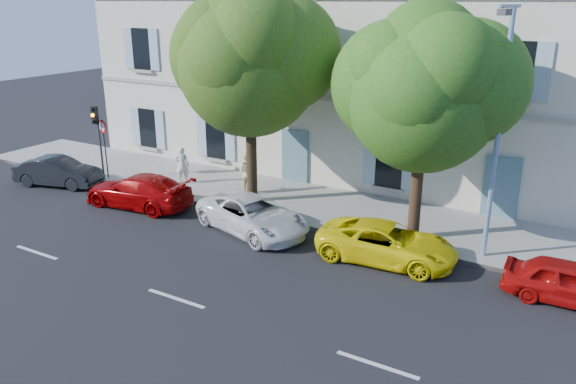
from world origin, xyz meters
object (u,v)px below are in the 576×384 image
Objects in this scene: tree_left at (250,66)px; pedestrian_b at (248,172)px; car_red_coupe at (139,191)px; car_red_hatchback at (570,283)px; road_sign at (104,136)px; car_dark_sedan at (58,172)px; tree_right at (424,96)px; car_white_coupe at (253,215)px; street_lamp at (499,123)px; car_yellow_supercar at (387,243)px; pedestrian_a at (182,165)px; traffic_light at (97,127)px.

pedestrian_b is (-0.74, 0.79, -4.51)m from tree_left.
car_red_coupe reaches higher than car_red_hatchback.
car_red_coupe is 4.35m from road_sign.
tree_left is at bearing 118.78° from car_red_coupe.
car_dark_sedan is 0.46× the size of tree_left.
tree_right is 2.79× the size of road_sign.
car_dark_sedan is at bearing -130.98° from road_sign.
car_white_coupe is 0.54× the size of tree_left.
tree_right is (10.64, 2.21, 4.35)m from car_red_coupe.
pedestrian_b is (-7.60, 1.13, -3.98)m from tree_right.
street_lamp is (18.15, 1.62, 3.85)m from car_dark_sedan.
car_yellow_supercar is at bearing -5.93° from road_sign.
pedestrian_b is at bearing 13.00° from road_sign.
car_yellow_supercar is 8.55m from tree_left.
car_red_hatchback is 2.13× the size of pedestrian_a.
car_yellow_supercar is (15.48, 0.12, -0.02)m from car_dark_sedan.
road_sign reaches higher than car_white_coupe.
pedestrian_b is (-12.64, 2.96, 0.44)m from car_red_hatchback.
pedestrian_b reaches higher than car_yellow_supercar.
car_white_coupe is at bearing -167.77° from street_lamp.
road_sign is at bearing -174.12° from tree_left.
street_lamp is (2.43, -0.40, -0.52)m from tree_right.
tree_left is at bearing 177.17° from tree_right.
traffic_light is at bearing 85.18° from car_red_hatchback.
car_red_coupe is at bearing -22.24° from traffic_light.
road_sign is (0.14, 0.20, -0.45)m from traffic_light.
tree_left is 4.74× the size of pedestrian_b.
car_red_hatchback is at bearing -10.37° from tree_left.
traffic_light is at bearing -125.30° from road_sign.
car_red_hatchback is at bearing 142.19° from pedestrian_a.
traffic_light reaches higher than pedestrian_a.
car_white_coupe is 1.30× the size of car_red_hatchback.
tree_left is (-11.90, 2.18, 4.94)m from car_red_hatchback.
car_dark_sedan is 2.67m from traffic_light.
traffic_light is (-9.24, 1.43, 1.92)m from car_white_coupe.
tree_right is 14.64m from road_sign.
road_sign reaches higher than pedestrian_b.
street_lamp is (-2.61, 1.44, 3.89)m from car_red_hatchback.
car_red_hatchback is 19.66m from traffic_light.
car_red_hatchback is 0.42× the size of tree_left.
street_lamp is at bearing -61.24° from car_white_coupe.
car_dark_sedan is 15.48m from car_yellow_supercar.
car_yellow_supercar is at bearing 86.51° from car_red_coupe.
car_white_coupe is 7.14m from tree_right.
car_white_coupe is at bearing 124.85° from pedestrian_a.
pedestrian_a is at bearing 4.50° from pedestrian_b.
traffic_light is 17.03m from street_lamp.
tree_right reaches higher than traffic_light.
car_red_coupe is 0.60× the size of street_lamp.
car_yellow_supercar is 14.43m from traffic_light.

